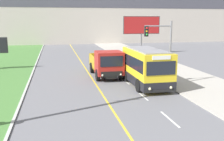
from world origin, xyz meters
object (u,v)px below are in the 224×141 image
object	(u,v)px
traffic_light_mast	(162,45)
dump_truck	(107,64)
planter_round_second	(153,67)
city_bus	(146,68)
planter_round_near	(172,76)
planter_round_third	(139,60)
billboard_large	(142,26)

from	to	relation	value
traffic_light_mast	dump_truck	bearing A→B (deg)	131.62
planter_round_second	city_bus	bearing A→B (deg)	-116.06
planter_round_near	planter_round_third	xyz separation A→B (m)	(0.19, 9.70, 0.02)
billboard_large	traffic_light_mast	bearing A→B (deg)	-104.04
traffic_light_mast	planter_round_second	size ratio (longest dim) A/B	4.88
planter_round_second	planter_round_third	distance (m)	4.85
dump_truck	billboard_large	distance (m)	18.16
dump_truck	billboard_large	size ratio (longest dim) A/B	1.11
planter_round_second	traffic_light_mast	bearing A→B (deg)	-104.65
traffic_light_mast	planter_round_near	distance (m)	3.32
traffic_light_mast	planter_round_near	world-z (taller)	traffic_light_mast
city_bus	planter_round_second	xyz separation A→B (m)	(2.65, 5.42, -0.98)
city_bus	planter_round_third	size ratio (longest dim) A/B	5.54
billboard_large	planter_round_near	bearing A→B (deg)	-100.57
traffic_light_mast	planter_round_near	bearing A→B (deg)	34.15
planter_round_second	planter_round_third	xyz separation A→B (m)	(0.11, 4.85, 0.01)
billboard_large	planter_round_near	world-z (taller)	billboard_large
dump_truck	planter_round_third	distance (m)	8.45
planter_round_second	planter_round_third	bearing A→B (deg)	88.73
city_bus	dump_truck	bearing A→B (deg)	124.27
dump_truck	traffic_light_mast	distance (m)	5.89
traffic_light_mast	planter_round_third	size ratio (longest dim) A/B	4.81
traffic_light_mast	planter_round_third	xyz separation A→B (m)	(1.63, 10.67, -2.82)
dump_truck	planter_round_near	size ratio (longest dim) A/B	6.20
billboard_large	planter_round_near	distance (m)	19.53
city_bus	planter_round_second	world-z (taller)	city_bus
planter_round_near	planter_round_third	world-z (taller)	planter_round_third
dump_truck	planter_round_near	distance (m)	6.03
planter_round_near	planter_round_second	xyz separation A→B (m)	(0.09, 4.85, 0.01)
dump_truck	billboard_large	world-z (taller)	billboard_large
traffic_light_mast	planter_round_third	distance (m)	11.16
city_bus	billboard_large	distance (m)	20.53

